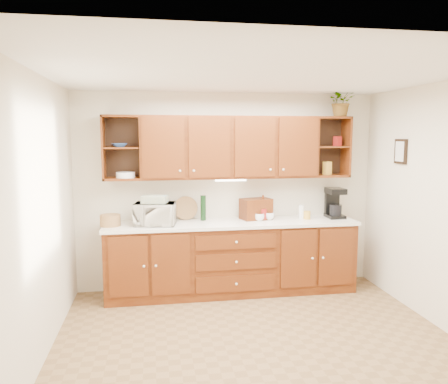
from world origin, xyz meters
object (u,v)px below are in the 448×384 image
object	(u,v)px
microwave	(155,214)
potted_plant	(341,101)
coffee_maker	(334,203)
bread_box	(256,209)

from	to	relation	value
microwave	potted_plant	distance (m)	2.84
microwave	potted_plant	size ratio (longest dim) A/B	1.25
coffee_maker	bread_box	bearing A→B (deg)	178.05
bread_box	coffee_maker	size ratio (longest dim) A/B	0.97
microwave	bread_box	bearing A→B (deg)	15.99
bread_box	microwave	bearing A→B (deg)	172.55
microwave	potted_plant	world-z (taller)	potted_plant
coffee_maker	potted_plant	world-z (taller)	potted_plant
bread_box	potted_plant	bearing A→B (deg)	-15.94
potted_plant	coffee_maker	bearing A→B (deg)	-154.16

